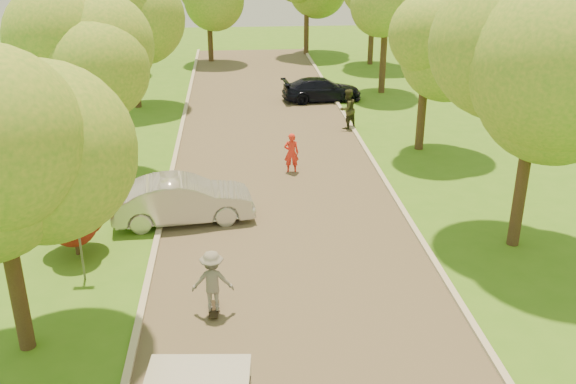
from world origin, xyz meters
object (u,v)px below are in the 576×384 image
object	(u,v)px
dark_sedan	(322,89)
skateboarder	(212,281)
silver_sedan	(183,200)
person_olive	(347,109)
person_striped	(291,153)
street_sign	(78,228)
longboard	(214,309)

from	to	relation	value
dark_sedan	skateboarder	distance (m)	21.15
silver_sedan	person_olive	size ratio (longest dim) A/B	2.40
dark_sedan	person_striped	xyz separation A→B (m)	(-2.67, -10.77, 0.17)
silver_sedan	person_olive	distance (m)	12.00
street_sign	person_olive	bearing A→B (deg)	54.03
street_sign	longboard	world-z (taller)	street_sign
silver_sedan	person_striped	world-z (taller)	person_striped
street_sign	dark_sedan	size ratio (longest dim) A/B	0.50
person_olive	silver_sedan	bearing A→B (deg)	18.82
street_sign	person_striped	world-z (taller)	street_sign
dark_sedan	silver_sedan	bearing A→B (deg)	150.62
street_sign	dark_sedan	world-z (taller)	street_sign
silver_sedan	dark_sedan	world-z (taller)	silver_sedan
person_striped	person_olive	distance (m)	6.38
silver_sedan	dark_sedan	size ratio (longest dim) A/B	1.05
dark_sedan	skateboarder	size ratio (longest dim) A/B	2.70
dark_sedan	person_olive	xyz separation A→B (m)	(0.50, -5.23, 0.32)
street_sign	silver_sedan	bearing A→B (deg)	54.84
longboard	skateboarder	size ratio (longest dim) A/B	0.52
skateboarder	person_olive	size ratio (longest dim) A/B	0.85
silver_sedan	person_striped	distance (m)	5.71
silver_sedan	street_sign	bearing A→B (deg)	137.89
person_striped	dark_sedan	bearing A→B (deg)	-101.28
skateboarder	longboard	bearing A→B (deg)	-88.50
dark_sedan	longboard	size ratio (longest dim) A/B	5.22
street_sign	person_striped	bearing A→B (deg)	50.11
longboard	skateboarder	world-z (taller)	skateboarder
dark_sedan	longboard	xyz separation A→B (m)	(-5.53, -20.41, -0.54)
skateboarder	dark_sedan	bearing A→B (deg)	-103.66
silver_sedan	skateboarder	distance (m)	5.61
dark_sedan	person_striped	distance (m)	11.09
longboard	person_olive	size ratio (longest dim) A/B	0.44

